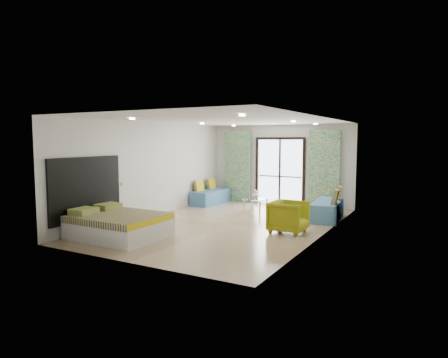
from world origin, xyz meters
The scene contains 24 objects.
floor centered at (0.00, 0.00, 0.00)m, with size 5.00×7.50×0.01m, color #977A5A, non-canonical shape.
ceiling centered at (0.00, 0.00, 2.70)m, with size 5.00×7.50×0.01m, color silver, non-canonical shape.
wall_back centered at (0.00, 3.75, 1.35)m, with size 5.00×0.01×2.70m, color silver, non-canonical shape.
wall_front centered at (0.00, -3.75, 1.35)m, with size 5.00×0.01×2.70m, color silver, non-canonical shape.
wall_left centered at (-2.50, 0.00, 1.35)m, with size 0.01×7.50×2.70m, color silver, non-canonical shape.
wall_right centered at (2.50, 0.00, 1.35)m, with size 0.01×7.50×2.70m, color silver, non-canonical shape.
balcony_door centered at (0.00, 3.72, 1.26)m, with size 1.76×0.08×2.28m.
balcony_rail centered at (0.00, 3.73, 0.95)m, with size 1.52×0.03×0.04m, color #595451.
curtain_left centered at (-1.55, 3.57, 1.25)m, with size 1.00×0.10×2.50m, color silver.
curtain_right centered at (1.55, 3.57, 1.25)m, with size 1.00×0.10×2.50m, color silver.
downlight_a centered at (-1.40, -2.00, 2.67)m, with size 0.12×0.12×0.02m, color #FFE0B2.
downlight_b centered at (1.40, -2.00, 2.67)m, with size 0.12×0.12×0.02m, color #FFE0B2.
downlight_c centered at (-1.40, 1.00, 2.67)m, with size 0.12×0.12×0.02m, color #FFE0B2.
downlight_d centered at (1.40, 1.00, 2.67)m, with size 0.12×0.12×0.02m, color #FFE0B2.
downlight_e centered at (-1.40, 3.00, 2.67)m, with size 0.12×0.12×0.02m, color #FFE0B2.
downlight_f centered at (1.40, 3.00, 2.67)m, with size 0.12×0.12×0.02m, color #FFE0B2.
headboard centered at (-2.46, -2.45, 1.05)m, with size 0.06×2.10×1.50m, color black.
switch_plate centered at (-2.47, -1.20, 1.05)m, with size 0.02×0.10×0.10m, color silver.
bed centered at (-1.48, -2.45, 0.28)m, with size 1.94×1.58×0.67m.
daybed_left centered at (-2.12, 2.66, 0.26)m, with size 0.70×1.70×0.83m.
daybed_right centered at (2.12, 1.94, 0.28)m, with size 0.91×1.88×0.89m.
coffee_table centered at (-0.12, 2.02, 0.35)m, with size 0.61×0.61×0.69m.
vase centered at (-0.16, 2.09, 0.50)m, with size 0.21×0.22×0.21m, color white.
armchair centered at (1.71, -0.13, 0.42)m, with size 0.81×0.76×0.83m, color olive.
Camera 1 is at (4.89, -9.02, 2.20)m, focal length 32.00 mm.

